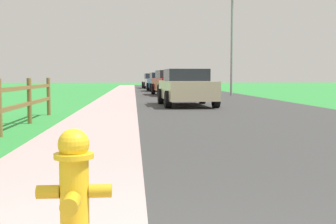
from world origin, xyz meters
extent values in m
plane|color=green|center=(0.00, 25.00, 0.00)|extent=(120.00, 120.00, 0.00)
cube|color=#393939|center=(3.50, 27.00, 0.00)|extent=(7.00, 66.00, 0.01)
cube|color=#BE9D9B|center=(-3.00, 27.00, 0.00)|extent=(6.00, 66.00, 0.01)
cube|color=green|center=(-4.50, 27.00, 0.01)|extent=(5.00, 66.00, 0.00)
cylinder|color=yellow|center=(-0.51, 1.04, 0.33)|extent=(0.20, 0.20, 0.65)
cylinder|color=yellow|center=(-0.51, 1.04, 0.63)|extent=(0.27, 0.27, 0.03)
sphere|color=yellow|center=(-0.51, 1.04, 0.71)|extent=(0.21, 0.21, 0.21)
cube|color=gold|center=(-0.51, 1.04, 0.78)|extent=(0.04, 0.04, 0.04)
cylinder|color=gold|center=(-0.68, 1.04, 0.39)|extent=(0.15, 0.09, 0.09)
cylinder|color=gold|center=(-0.34, 1.04, 0.39)|extent=(0.15, 0.09, 0.09)
cylinder|color=gold|center=(-0.51, 0.85, 0.36)|extent=(0.11, 0.18, 0.11)
cylinder|color=brown|center=(-2.66, 9.29, 0.56)|extent=(0.11, 0.11, 1.13)
cylinder|color=brown|center=(-2.66, 11.80, 0.56)|extent=(0.11, 0.11, 1.13)
cube|color=#C6B793|center=(1.99, 15.89, 0.63)|extent=(1.97, 4.34, 0.72)
cube|color=#1E232B|center=(1.99, 16.07, 1.23)|extent=(1.67, 2.13, 0.47)
cylinder|color=black|center=(1.04, 17.17, 0.32)|extent=(0.25, 0.66, 0.65)
cylinder|color=black|center=(2.84, 17.25, 0.32)|extent=(0.25, 0.66, 0.65)
cylinder|color=black|center=(1.15, 14.53, 0.32)|extent=(0.25, 0.66, 0.65)
cylinder|color=black|center=(2.95, 14.60, 0.32)|extent=(0.25, 0.66, 0.65)
cube|color=maroon|center=(2.26, 26.13, 0.68)|extent=(2.34, 5.09, 0.77)
cube|color=#1E232B|center=(2.24, 26.35, 1.31)|extent=(1.89, 2.40, 0.49)
cylinder|color=black|center=(1.16, 27.58, 0.35)|extent=(0.28, 0.72, 0.70)
cylinder|color=black|center=(3.10, 27.74, 0.35)|extent=(0.28, 0.72, 0.70)
cylinder|color=black|center=(1.41, 24.52, 0.35)|extent=(0.28, 0.72, 0.70)
cylinder|color=black|center=(3.35, 24.68, 0.35)|extent=(0.28, 0.72, 0.70)
cube|color=navy|center=(2.09, 33.99, 0.62)|extent=(2.15, 4.37, 0.68)
cube|color=#1E232B|center=(2.09, 34.01, 1.22)|extent=(1.78, 2.00, 0.52)
cylinder|color=black|center=(1.07, 35.25, 0.33)|extent=(0.26, 0.66, 0.65)
cylinder|color=black|center=(2.96, 35.37, 0.33)|extent=(0.26, 0.66, 0.65)
cylinder|color=black|center=(1.23, 32.61, 0.33)|extent=(0.26, 0.66, 0.65)
cylinder|color=black|center=(3.12, 32.73, 0.33)|extent=(0.26, 0.66, 0.65)
cube|color=white|center=(1.83, 43.35, 0.62)|extent=(2.01, 4.67, 0.69)
cube|color=#1E232B|center=(1.82, 43.55, 1.22)|extent=(1.72, 2.56, 0.51)
cylinder|color=black|center=(0.85, 44.75, 0.32)|extent=(0.24, 0.65, 0.64)
cylinder|color=black|center=(2.71, 44.81, 0.32)|extent=(0.24, 0.65, 0.64)
cylinder|color=black|center=(0.95, 41.89, 0.32)|extent=(0.24, 0.65, 0.64)
cylinder|color=black|center=(2.80, 41.96, 0.32)|extent=(0.24, 0.65, 0.64)
cylinder|color=gray|center=(5.94, 25.64, 3.10)|extent=(0.14, 0.14, 6.20)
camera|label=1|loc=(-0.11, -1.99, 1.16)|focal=48.26mm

